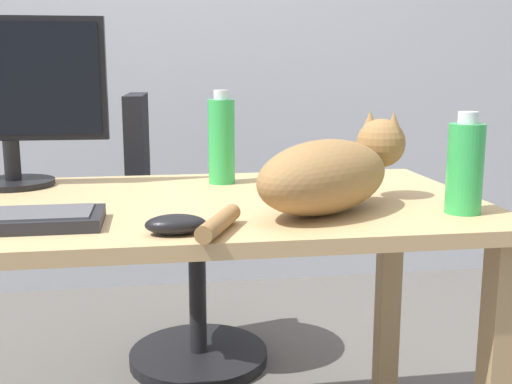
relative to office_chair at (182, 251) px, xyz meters
name	(u,v)px	position (x,y,z in m)	size (l,w,h in m)	color
back_wall	(159,4)	(-0.05, 0.86, 0.89)	(6.00, 0.04, 2.60)	silver
desk	(173,247)	(-0.05, -0.71, 0.21)	(1.38, 0.73, 0.73)	tan
office_chair	(182,251)	(0.00, 0.00, 0.00)	(0.48, 0.48, 0.94)	black
monitor	(7,95)	(-0.43, -0.46, 0.55)	(0.48, 0.20, 0.42)	black
cat	(331,172)	(0.28, -0.86, 0.40)	(0.50, 0.41, 0.20)	olive
computer_mouse	(178,224)	(-0.04, -0.99, 0.34)	(0.11, 0.06, 0.04)	black
water_bottle	(222,140)	(0.09, -0.49, 0.43)	(0.07, 0.07, 0.24)	green
spray_bottle	(465,167)	(0.54, -0.91, 0.41)	(0.07, 0.07, 0.21)	green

